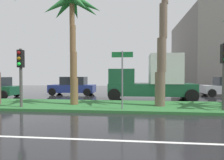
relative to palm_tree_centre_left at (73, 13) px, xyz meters
The scene contains 9 objects.
ground_plane 6.43m from the palm_tree_centre_left, 21.77° to the left, with size 90.00×42.00×0.10m, color black.
near_lane_divider_stripe 8.60m from the palm_tree_centre_left, 64.33° to the right, with size 81.00×0.14×0.01m, color white.
median_strip 6.22m from the palm_tree_centre_left, ahead, with size 85.50×4.00×0.15m, color #2D6B33.
palm_tree_centre_left is the anchor object (origin of this frame).
traffic_signal_median_left 4.36m from the palm_tree_centre_left, 152.70° to the right, with size 0.28×0.43×3.21m.
traffic_signal_median_right 8.76m from the palm_tree_centre_left, ahead, with size 0.28×0.43×3.38m.
street_name_sign 4.84m from the palm_tree_centre_left, 23.90° to the right, with size 1.10×0.08×3.00m.
car_in_traffic_second 8.74m from the palm_tree_centre_left, 107.82° to the left, with size 4.30×2.02×1.72m.
box_truck_lead 7.49m from the palm_tree_centre_left, 37.63° to the left, with size 6.40×2.64×3.46m.
Camera 1 is at (0.83, -3.80, 1.95)m, focal length 32.07 mm.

